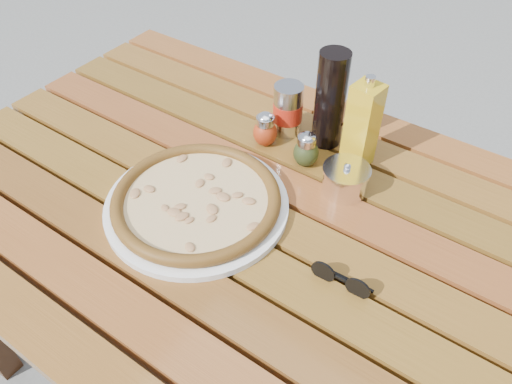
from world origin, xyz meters
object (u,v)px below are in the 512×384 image
Objects in this scene: soda_can at (288,110)px; olive_oil_cruet at (362,126)px; oregano_shaker at (306,150)px; sunglasses at (341,280)px; dark_bottle at (330,100)px; parmesan_tin at (345,179)px; pepper_shaker at (265,130)px; table at (250,234)px; pizza at (196,200)px; plate at (197,205)px.

olive_oil_cruet is (0.18, -0.01, 0.04)m from soda_can.
sunglasses is (0.21, -0.24, -0.02)m from oregano_shaker.
dark_bottle is 1.77× the size of parmesan_tin.
pepper_shaker is 0.16m from dark_bottle.
olive_oil_cruet is 0.12m from parmesan_tin.
dark_bottle is at bearing 38.77° from pepper_shaker.
olive_oil_cruet reaches higher than oregano_shaker.
parmesan_tin is at bearing -47.72° from dark_bottle.
soda_can reaches higher than table.
soda_can is at bearing 88.08° from pizza.
parmesan_tin is (0.11, -0.03, -0.01)m from oregano_shaker.
dark_bottle reaches higher than sunglasses.
plate is 1.71× the size of olive_oil_cruet.
parmesan_tin is (0.22, -0.04, -0.01)m from pepper_shaker.
dark_bottle is 1.83× the size of soda_can.
dark_bottle reaches higher than pepper_shaker.
pizza is 3.41× the size of sunglasses.
oregano_shaker is at bearing 65.88° from plate.
pizza is at bearing -88.86° from pepper_shaker.
plate is 0.32m from sunglasses.
sunglasses reaches higher than pizza.
dark_bottle is (0.10, 0.33, 0.09)m from pizza.
soda_can is at bearing -168.66° from dark_bottle.
pepper_shaker is at bearing 91.14° from pizza.
parmesan_tin reaches higher than sunglasses.
pizza is at bearing 180.00° from plate.
olive_oil_cruet is (0.20, 0.06, 0.06)m from pepper_shaker.
sunglasses reaches higher than plate.
table is 17.07× the size of oregano_shaker.
table is at bearing -95.91° from oregano_shaker.
sunglasses is at bearing -37.60° from pepper_shaker.
oregano_shaker is (0.02, 0.18, 0.11)m from table.
pepper_shaker is at bearing -141.23° from dark_bottle.
dark_bottle is at bearing 86.81° from table.
olive_oil_cruet reaches higher than sunglasses.
oregano_shaker is 0.37× the size of dark_bottle.
olive_oil_cruet is (0.11, 0.25, 0.17)m from table.
oregano_shaker is at bearing 129.21° from sunglasses.
parmesan_tin is (0.21, 0.21, 0.02)m from plate.
olive_oil_cruet is (0.19, 0.31, 0.07)m from pizza.
soda_can is at bearing 131.89° from sunglasses.
plate is 1.64× the size of dark_bottle.
oregano_shaker is at bearing -4.56° from pepper_shaker.
plate is 3.00× the size of soda_can.
parmesan_tin reaches higher than plate.
pizza is 0.26m from oregano_shaker.
table is 6.67× the size of olive_oil_cruet.
pizza is 0.32m from sunglasses.
soda_can reaches higher than parmesan_tin.
dark_bottle is 1.05× the size of olive_oil_cruet.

